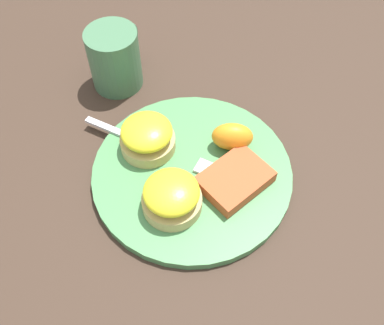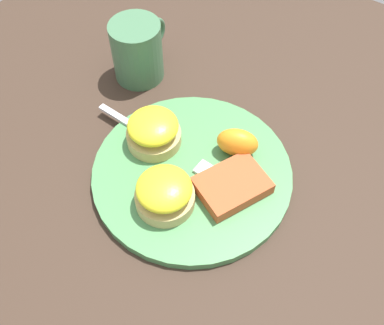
{
  "view_description": "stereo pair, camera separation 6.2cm",
  "coord_description": "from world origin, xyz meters",
  "px_view_note": "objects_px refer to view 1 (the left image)",
  "views": [
    {
      "loc": [
        -0.32,
        -0.15,
        0.55
      ],
      "look_at": [
        0.0,
        0.0,
        0.03
      ],
      "focal_mm": 42.0,
      "sensor_mm": 36.0,
      "label": 1
    },
    {
      "loc": [
        -0.29,
        -0.21,
        0.55
      ],
      "look_at": [
        0.0,
        0.0,
        0.03
      ],
      "focal_mm": 42.0,
      "sensor_mm": 36.0,
      "label": 2
    }
  ],
  "objects_px": {
    "sandwich_benedict_left": "(147,136)",
    "fork": "(164,151)",
    "hashbrown_patty": "(235,179)",
    "cup": "(115,58)",
    "sandwich_benedict_right": "(172,197)",
    "orange_wedge": "(232,137)"
  },
  "relations": [
    {
      "from": "cup",
      "to": "sandwich_benedict_left",
      "type": "bearing_deg",
      "value": -133.42
    },
    {
      "from": "sandwich_benedict_left",
      "to": "sandwich_benedict_right",
      "type": "height_order",
      "value": "same"
    },
    {
      "from": "sandwich_benedict_left",
      "to": "hashbrown_patty",
      "type": "bearing_deg",
      "value": -92.27
    },
    {
      "from": "sandwich_benedict_left",
      "to": "cup",
      "type": "xyz_separation_m",
      "value": [
        0.11,
        0.12,
        0.01
      ]
    },
    {
      "from": "sandwich_benedict_right",
      "to": "hashbrown_patty",
      "type": "relative_size",
      "value": 0.87
    },
    {
      "from": "sandwich_benedict_left",
      "to": "orange_wedge",
      "type": "height_order",
      "value": "sandwich_benedict_left"
    },
    {
      "from": "cup",
      "to": "hashbrown_patty",
      "type": "bearing_deg",
      "value": -114.39
    },
    {
      "from": "sandwich_benedict_left",
      "to": "hashbrown_patty",
      "type": "distance_m",
      "value": 0.14
    },
    {
      "from": "orange_wedge",
      "to": "cup",
      "type": "xyz_separation_m",
      "value": [
        0.06,
        0.23,
        0.02
      ]
    },
    {
      "from": "sandwich_benedict_right",
      "to": "cup",
      "type": "xyz_separation_m",
      "value": [
        0.19,
        0.19,
        0.01
      ]
    },
    {
      "from": "sandwich_benedict_right",
      "to": "hashbrown_patty",
      "type": "xyz_separation_m",
      "value": [
        0.07,
        -0.06,
        -0.01
      ]
    },
    {
      "from": "sandwich_benedict_right",
      "to": "sandwich_benedict_left",
      "type": "bearing_deg",
      "value": 46.1
    },
    {
      "from": "hashbrown_patty",
      "to": "cup",
      "type": "distance_m",
      "value": 0.28
    },
    {
      "from": "hashbrown_patty",
      "to": "orange_wedge",
      "type": "bearing_deg",
      "value": 25.94
    },
    {
      "from": "hashbrown_patty",
      "to": "fork",
      "type": "xyz_separation_m",
      "value": [
        0.01,
        0.11,
        -0.01
      ]
    },
    {
      "from": "hashbrown_patty",
      "to": "orange_wedge",
      "type": "height_order",
      "value": "orange_wedge"
    },
    {
      "from": "orange_wedge",
      "to": "sandwich_benedict_right",
      "type": "bearing_deg",
      "value": 165.5
    },
    {
      "from": "sandwich_benedict_right",
      "to": "cup",
      "type": "distance_m",
      "value": 0.27
    },
    {
      "from": "hashbrown_patty",
      "to": "fork",
      "type": "height_order",
      "value": "hashbrown_patty"
    },
    {
      "from": "sandwich_benedict_left",
      "to": "sandwich_benedict_right",
      "type": "xyz_separation_m",
      "value": [
        -0.07,
        -0.08,
        0.0
      ]
    },
    {
      "from": "sandwich_benedict_left",
      "to": "fork",
      "type": "bearing_deg",
      "value": -88.33
    },
    {
      "from": "sandwich_benedict_left",
      "to": "fork",
      "type": "xyz_separation_m",
      "value": [
        0.0,
        -0.03,
        -0.02
      ]
    }
  ]
}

